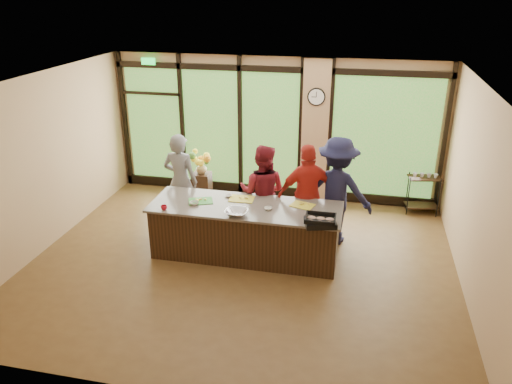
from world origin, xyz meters
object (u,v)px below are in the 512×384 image
at_px(cook_left, 181,181).
at_px(flower_stand, 202,189).
at_px(bar_cart, 423,189).
at_px(island_base, 246,231).
at_px(roasting_pan, 320,223).
at_px(cook_right, 337,191).

relative_size(cook_left, flower_stand, 2.57).
xyz_separation_m(cook_left, bar_cart, (4.55, 1.59, -0.40)).
xyz_separation_m(island_base, roasting_pan, (1.28, -0.46, 0.52)).
distance_m(island_base, cook_left, 1.74).
distance_m(cook_left, bar_cart, 4.84).
relative_size(cook_right, bar_cart, 2.27).
distance_m(island_base, bar_cart, 3.93).
xyz_separation_m(cook_right, flower_stand, (-2.82, 0.98, -0.62)).
height_order(island_base, bar_cart, island_base).
height_order(cook_right, roasting_pan, cook_right).
bearing_deg(flower_stand, roasting_pan, -42.37).
bearing_deg(bar_cart, cook_left, -172.05).
bearing_deg(island_base, cook_left, 150.22).
bearing_deg(roasting_pan, cook_right, 67.70).
xyz_separation_m(island_base, cook_right, (1.45, 0.84, 0.53)).
xyz_separation_m(cook_right, roasting_pan, (-0.17, -1.29, -0.01)).
height_order(roasting_pan, flower_stand, roasting_pan).
relative_size(island_base, flower_stand, 4.33).
bearing_deg(cook_left, roasting_pan, 161.30).
bearing_deg(flower_stand, cook_left, -96.29).
height_order(island_base, roasting_pan, roasting_pan).
bearing_deg(roasting_pan, flower_stand, 124.39).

